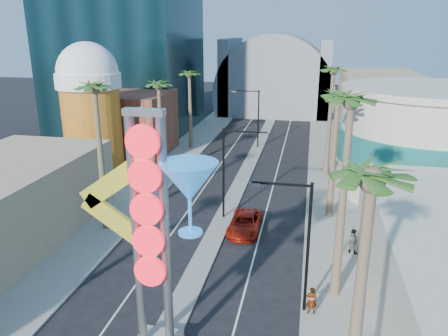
% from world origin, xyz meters
% --- Properties ---
extents(sidewalk_west, '(5.00, 100.00, 0.15)m').
position_xyz_m(sidewalk_west, '(-9.50, 35.00, 0.07)').
color(sidewalk_west, gray).
rests_on(sidewalk_west, ground).
extents(sidewalk_east, '(5.00, 100.00, 0.15)m').
position_xyz_m(sidewalk_east, '(9.50, 35.00, 0.07)').
color(sidewalk_east, gray).
rests_on(sidewalk_east, ground).
extents(median, '(1.60, 84.00, 0.15)m').
position_xyz_m(median, '(0.00, 38.00, 0.07)').
color(median, gray).
rests_on(median, ground).
extents(brick_filler_west, '(10.00, 10.00, 8.00)m').
position_xyz_m(brick_filler_west, '(-16.00, 38.00, 4.00)').
color(brick_filler_west, brown).
rests_on(brick_filler_west, ground).
extents(filler_east, '(10.00, 20.00, 10.00)m').
position_xyz_m(filler_east, '(16.00, 48.00, 5.00)').
color(filler_east, tan).
rests_on(filler_east, ground).
extents(beer_mug, '(7.00, 7.00, 14.50)m').
position_xyz_m(beer_mug, '(-17.00, 30.00, 7.84)').
color(beer_mug, '#AF5517').
rests_on(beer_mug, ground).
extents(turquoise_building, '(16.60, 16.60, 10.60)m').
position_xyz_m(turquoise_building, '(18.00, 30.00, 5.25)').
color(turquoise_building, '#B3AE98').
rests_on(turquoise_building, ground).
extents(canopy, '(22.00, 16.00, 22.00)m').
position_xyz_m(canopy, '(0.00, 72.00, 4.31)').
color(canopy, slate).
rests_on(canopy, ground).
extents(neon_sign, '(6.53, 2.60, 12.55)m').
position_xyz_m(neon_sign, '(0.82, 2.96, 7.31)').
color(neon_sign, gray).
rests_on(neon_sign, ground).
extents(streetlight_0, '(3.79, 0.25, 8.00)m').
position_xyz_m(streetlight_0, '(0.55, 20.00, 4.88)').
color(streetlight_0, black).
rests_on(streetlight_0, ground).
extents(streetlight_1, '(3.79, 0.25, 8.00)m').
position_xyz_m(streetlight_1, '(-0.55, 44.00, 4.88)').
color(streetlight_1, black).
rests_on(streetlight_1, ground).
extents(streetlight_2, '(3.45, 0.25, 8.00)m').
position_xyz_m(streetlight_2, '(6.72, 8.00, 4.83)').
color(streetlight_2, black).
rests_on(streetlight_2, ground).
extents(palm_1, '(2.40, 2.40, 12.70)m').
position_xyz_m(palm_1, '(-9.00, 16.00, 10.82)').
color(palm_1, brown).
rests_on(palm_1, ground).
extents(palm_2, '(2.40, 2.40, 11.20)m').
position_xyz_m(palm_2, '(-9.00, 30.00, 9.48)').
color(palm_2, brown).
rests_on(palm_2, ground).
extents(palm_3, '(2.40, 2.40, 11.20)m').
position_xyz_m(palm_3, '(-9.00, 42.00, 9.48)').
color(palm_3, brown).
rests_on(palm_3, ground).
extents(palm_4, '(2.40, 2.40, 12.20)m').
position_xyz_m(palm_4, '(9.00, 0.00, 10.38)').
color(palm_4, brown).
rests_on(palm_4, ground).
extents(palm_5, '(2.40, 2.40, 13.20)m').
position_xyz_m(palm_5, '(9.00, 10.00, 11.27)').
color(palm_5, brown).
rests_on(palm_5, ground).
extents(palm_6, '(2.40, 2.40, 11.70)m').
position_xyz_m(palm_6, '(9.00, 22.00, 9.93)').
color(palm_6, brown).
rests_on(palm_6, ground).
extents(palm_7, '(2.40, 2.40, 12.70)m').
position_xyz_m(palm_7, '(9.00, 34.00, 10.82)').
color(palm_7, brown).
rests_on(palm_7, ground).
extents(red_pickup, '(2.47, 5.30, 1.47)m').
position_xyz_m(red_pickup, '(2.23, 17.77, 0.73)').
color(red_pickup, '#9F190C').
rests_on(red_pickup, ground).
extents(pedestrian_a, '(0.65, 0.44, 1.71)m').
position_xyz_m(pedestrian_a, '(7.58, 7.70, 1.00)').
color(pedestrian_a, gray).
rests_on(pedestrian_a, sidewalk_east).
extents(pedestrian_b, '(1.10, 0.99, 1.84)m').
position_xyz_m(pedestrian_b, '(10.43, 15.64, 1.07)').
color(pedestrian_b, gray).
rests_on(pedestrian_b, sidewalk_east).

